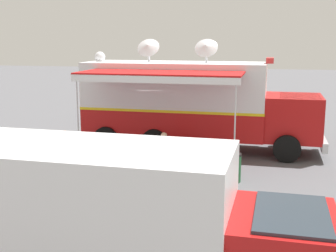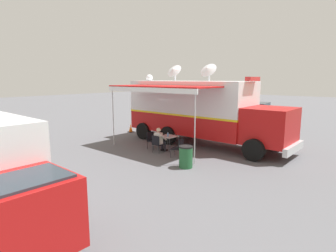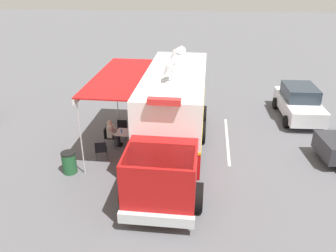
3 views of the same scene
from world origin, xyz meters
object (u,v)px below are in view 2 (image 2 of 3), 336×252
Objects in this scene: folding_chair_beside_table at (152,139)px; folding_chair_spare_by_truck at (179,147)px; folding_chair_at_table at (157,143)px; traffic_cone at (131,128)px; command_truck at (200,109)px; car_behind_truck at (195,112)px; seated_responder at (160,139)px; trash_bin at (186,157)px; water_bottle at (168,135)px; folding_table at (169,137)px; car_far_corner at (256,114)px.

folding_chair_beside_table is 1.00× the size of folding_chair_spare_by_truck.
traffic_cone is at bearing -120.40° from folding_chair_at_table.
car_behind_truck is at bearing -144.88° from command_truck.
seated_responder is 5.70m from traffic_cone.
folding_chair_spare_by_truck is 0.96× the size of trash_bin.
water_bottle is at bearing -10.20° from command_truck.
folding_chair_spare_by_truck is 6.95m from traffic_cone.
seated_responder is at bearing 61.27° from traffic_cone.
folding_chair_spare_by_truck is at bearing -132.20° from trash_bin.
trash_bin is (1.79, 2.36, -0.22)m from folding_table.
command_truck reaches higher than folding_chair_at_table.
traffic_cone is 0.13× the size of car_far_corner.
folding_table is 0.93m from folding_chair_beside_table.
water_bottle is 0.18× the size of seated_responder.
trash_bin is (1.65, 2.28, -0.38)m from water_bottle.
traffic_cone is (-2.12, -5.05, -0.39)m from folding_table.
command_truck is 8.00m from car_behind_truck.
folding_chair_at_table is 1.00× the size of folding_chair_spare_by_truck.
seated_responder is at bearing -6.14° from folding_table.
folding_table is at bearing 173.86° from seated_responder.
trash_bin is at bearing 52.73° from folding_table.
command_truck is 10.99× the size of folding_chair_at_table.
folding_chair_beside_table reaches higher than traffic_cone.
car_behind_truck reaches higher than trash_bin.
trash_bin reaches higher than folding_chair_spare_by_truck.
folding_chair_spare_by_truck is at bearing 29.34° from car_behind_truck.
traffic_cone is at bearing -120.39° from folding_chair_beside_table.
folding_chair_at_table is 5.78m from traffic_cone.
seated_responder is (-0.18, -1.32, 0.14)m from folding_chair_spare_by_truck.
seated_responder is (2.80, -0.56, -1.30)m from command_truck.
command_truck reaches higher than seated_responder.
car_behind_truck reaches higher than folding_chair_beside_table.
folding_chair_spare_by_truck is (2.98, 0.76, -1.43)m from command_truck.
water_bottle is 0.74m from folding_chair_at_table.
car_behind_truck is (-9.48, -4.00, 0.37)m from folding_chair_at_table.
water_bottle is 0.26× the size of folding_chair_beside_table.
folding_table reaches higher than traffic_cone.
water_bottle is 0.05× the size of car_behind_truck.
water_bottle is 0.05× the size of car_far_corner.
seated_responder is 0.30× the size of car_behind_truck.
folding_chair_beside_table reaches higher than folding_table.
command_truck is at bearing -154.92° from trash_bin.
command_truck is 3.36m from folding_chair_at_table.
folding_chair_beside_table is 1.50× the size of traffic_cone.
folding_table is 0.19× the size of car_far_corner.
car_behind_truck is (-8.82, -4.14, 0.05)m from water_bottle.
water_bottle is 5.63m from traffic_cone.
folding_chair_beside_table is 3.52m from trash_bin.
folding_chair_spare_by_truck is at bearing 82.15° from seated_responder.
folding_chair_at_table is (0.80, -0.07, -0.16)m from folding_table.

